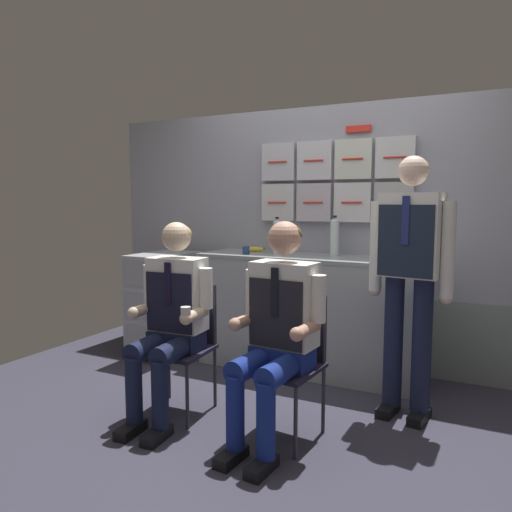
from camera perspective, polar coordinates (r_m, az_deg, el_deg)
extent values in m
cube|color=#353341|center=(3.20, -0.30, -19.33)|extent=(4.80, 4.80, 0.04)
cube|color=#9597A6|center=(4.17, 8.37, 2.26)|extent=(4.20, 0.06, 2.15)
cube|color=gray|center=(4.26, 8.05, -8.09)|extent=(4.12, 0.01, 0.62)
cube|color=silver|center=(4.26, 2.66, 6.26)|extent=(0.30, 0.06, 0.31)
cylinder|color=red|center=(4.23, 2.45, 6.26)|extent=(0.17, 0.01, 0.01)
cube|color=#BAB3C0|center=(4.14, 6.81, 6.22)|extent=(0.30, 0.06, 0.31)
cylinder|color=red|center=(4.10, 6.63, 6.22)|extent=(0.17, 0.01, 0.01)
cube|color=silver|center=(4.04, 11.20, 6.14)|extent=(0.30, 0.06, 0.31)
cylinder|color=red|center=(4.00, 11.05, 6.14)|extent=(0.17, 0.01, 0.01)
cube|color=#ABAAAF|center=(3.96, 15.77, 6.02)|extent=(0.30, 0.06, 0.31)
cylinder|color=red|center=(3.92, 15.67, 6.02)|extent=(0.17, 0.01, 0.01)
cube|color=silver|center=(4.27, 2.68, 10.85)|extent=(0.30, 0.06, 0.31)
cylinder|color=red|center=(4.24, 2.47, 10.89)|extent=(0.17, 0.01, 0.01)
cube|color=silver|center=(4.15, 6.88, 10.95)|extent=(0.30, 0.06, 0.31)
cylinder|color=red|center=(4.12, 6.69, 10.99)|extent=(0.17, 0.01, 0.01)
cube|color=silver|center=(4.05, 11.30, 10.99)|extent=(0.30, 0.06, 0.31)
cylinder|color=red|center=(4.02, 11.15, 11.04)|extent=(0.17, 0.01, 0.01)
cube|color=silver|center=(3.98, 15.92, 10.96)|extent=(0.30, 0.06, 0.31)
cylinder|color=red|center=(3.94, 15.82, 11.01)|extent=(0.17, 0.01, 0.01)
cube|color=red|center=(4.08, 11.82, 14.29)|extent=(0.20, 0.02, 0.05)
cube|color=#99A0A3|center=(4.02, 5.86, -6.83)|extent=(1.74, 0.52, 0.91)
cube|color=gray|center=(3.94, 5.93, -0.18)|extent=(1.78, 0.53, 0.03)
sphere|color=black|center=(4.50, -14.29, -11.06)|extent=(0.07, 0.07, 0.07)
sphere|color=black|center=(4.31, -11.12, -11.76)|extent=(0.07, 0.07, 0.07)
sphere|color=black|center=(4.91, -10.02, -9.49)|extent=(0.07, 0.07, 0.07)
sphere|color=black|center=(4.74, -6.97, -10.03)|extent=(0.07, 0.07, 0.07)
cube|color=#A9AEB5|center=(4.50, -10.65, -5.01)|extent=(0.40, 0.64, 0.84)
cube|color=#959AA1|center=(4.32, -13.22, -9.36)|extent=(0.35, 0.01, 0.22)
cube|color=#959AA1|center=(4.26, -13.31, -5.73)|extent=(0.35, 0.01, 0.22)
cube|color=#959AA1|center=(4.21, -13.41, -2.01)|extent=(0.35, 0.01, 0.22)
cylinder|color=#28282D|center=(4.21, -13.24, -0.35)|extent=(0.32, 0.02, 0.02)
cylinder|color=#2D2D33|center=(3.27, -13.63, -14.71)|extent=(0.02, 0.02, 0.40)
cylinder|color=#2D2D33|center=(3.08, -8.01, -15.92)|extent=(0.02, 0.02, 0.40)
cylinder|color=#2D2D33|center=(3.55, -10.10, -12.92)|extent=(0.02, 0.02, 0.40)
cylinder|color=#2D2D33|center=(3.38, -4.80, -13.86)|extent=(0.02, 0.02, 0.40)
cube|color=#201B30|center=(3.25, -9.20, -10.80)|extent=(0.43, 0.43, 0.02)
cube|color=#201B30|center=(3.35, -7.54, -6.50)|extent=(0.37, 0.05, 0.40)
cylinder|color=#2D2D33|center=(3.43, -10.24, -6.23)|extent=(0.02, 0.02, 0.40)
cylinder|color=#2D2D33|center=(3.25, -4.87, -6.84)|extent=(0.02, 0.02, 0.40)
cube|color=black|center=(3.15, -14.37, -19.00)|extent=(0.11, 0.23, 0.06)
cube|color=black|center=(3.05, -11.45, -19.79)|extent=(0.11, 0.23, 0.06)
cylinder|color=#141A37|center=(3.09, -14.03, -14.91)|extent=(0.10, 0.10, 0.40)
cylinder|color=#141A37|center=(2.99, -11.11, -15.57)|extent=(0.10, 0.10, 0.40)
cylinder|color=#141A37|center=(3.14, -12.29, -10.27)|extent=(0.16, 0.38, 0.13)
cylinder|color=#141A37|center=(3.05, -9.42, -10.75)|extent=(0.16, 0.38, 0.13)
cube|color=#141A37|center=(3.23, -9.23, -9.59)|extent=(0.35, 0.22, 0.12)
cube|color=white|center=(3.17, -9.13, -4.39)|extent=(0.36, 0.22, 0.47)
cube|color=black|center=(3.10, -10.11, -5.38)|extent=(0.32, 0.04, 0.37)
cube|color=black|center=(3.07, -10.23, -3.18)|extent=(0.04, 0.01, 0.26)
cylinder|color=white|center=(3.28, -12.21, -3.21)|extent=(0.08, 0.08, 0.25)
cylinder|color=beige|center=(3.21, -12.93, -6.10)|extent=(0.08, 0.24, 0.07)
sphere|color=beige|center=(3.13, -14.06, -6.46)|extent=(0.08, 0.08, 0.08)
cylinder|color=white|center=(3.06, -5.87, -3.76)|extent=(0.08, 0.08, 0.25)
cylinder|color=beige|center=(3.01, -7.13, -6.80)|extent=(0.08, 0.24, 0.07)
sphere|color=beige|center=(2.92, -8.17, -7.22)|extent=(0.08, 0.08, 0.08)
cylinder|color=silver|center=(2.91, -8.18, -6.46)|extent=(0.06, 0.06, 0.06)
sphere|color=beige|center=(3.13, -9.25, 2.23)|extent=(0.19, 0.19, 0.19)
ellipsoid|color=tan|center=(3.14, -9.12, 2.55)|extent=(0.19, 0.18, 0.13)
cylinder|color=#2D2D33|center=(2.91, -2.01, -17.28)|extent=(0.02, 0.02, 0.40)
cylinder|color=#2D2D33|center=(2.74, 4.63, -18.82)|extent=(0.02, 0.02, 0.40)
cylinder|color=#2D2D33|center=(3.19, 1.70, -15.07)|extent=(0.02, 0.02, 0.40)
cylinder|color=#2D2D33|center=(3.04, 7.84, -16.25)|extent=(0.02, 0.02, 0.40)
cube|color=#201B30|center=(2.89, 3.07, -12.92)|extent=(0.43, 0.43, 0.02)
cube|color=#201B30|center=(2.99, 4.85, -8.04)|extent=(0.37, 0.06, 0.40)
cylinder|color=#2D2D33|center=(3.06, 1.73, -7.67)|extent=(0.02, 0.02, 0.40)
cylinder|color=#2D2D33|center=(2.90, 7.97, -8.50)|extent=(0.02, 0.02, 0.40)
cube|color=black|center=(2.79, -2.91, -22.31)|extent=(0.11, 0.23, 0.06)
cube|color=black|center=(2.70, 0.68, -23.34)|extent=(0.11, 0.23, 0.06)
cylinder|color=navy|center=(2.72, -2.43, -17.75)|extent=(0.10, 0.10, 0.40)
cylinder|color=navy|center=(2.63, 1.16, -18.64)|extent=(0.10, 0.10, 0.40)
cylinder|color=navy|center=(2.77, -0.42, -12.41)|extent=(0.16, 0.39, 0.13)
cylinder|color=navy|center=(2.68, 3.08, -13.07)|extent=(0.16, 0.39, 0.13)
cube|color=navy|center=(2.86, 3.07, -11.58)|extent=(0.36, 0.23, 0.12)
cube|color=white|center=(2.80, 3.31, -5.60)|extent=(0.38, 0.23, 0.48)
cube|color=black|center=(2.72, 2.25, -6.79)|extent=(0.33, 0.04, 0.39)
cube|color=black|center=(2.69, 2.18, -4.22)|extent=(0.04, 0.01, 0.27)
cylinder|color=white|center=(2.90, -0.37, -4.14)|extent=(0.08, 0.08, 0.26)
cylinder|color=tan|center=(2.83, -1.20, -7.52)|extent=(0.09, 0.25, 0.07)
sphere|color=tan|center=(2.74, -2.44, -7.98)|extent=(0.08, 0.08, 0.08)
cylinder|color=white|center=(2.70, 7.27, -4.96)|extent=(0.08, 0.08, 0.26)
cylinder|color=tan|center=(2.65, 5.84, -8.52)|extent=(0.09, 0.25, 0.07)
sphere|color=tan|center=(2.55, 4.77, -9.07)|extent=(0.08, 0.08, 0.08)
sphere|color=tan|center=(2.75, 3.36, 2.10)|extent=(0.19, 0.19, 0.19)
ellipsoid|color=#51431F|center=(2.76, 3.50, 2.48)|extent=(0.20, 0.19, 0.13)
cube|color=black|center=(3.43, 15.12, -16.82)|extent=(0.12, 0.25, 0.06)
cube|color=black|center=(3.37, 18.46, -17.33)|extent=(0.12, 0.25, 0.06)
cylinder|color=#171D38|center=(3.30, 15.69, -9.43)|extent=(0.12, 0.12, 0.84)
cylinder|color=#171D38|center=(3.25, 18.73, -9.79)|extent=(0.12, 0.12, 0.84)
cube|color=white|center=(3.16, 17.60, 2.35)|extent=(0.39, 0.26, 0.52)
cube|color=#1A2436|center=(3.06, 16.97, 1.66)|extent=(0.33, 0.06, 0.43)
cube|color=navy|center=(3.05, 16.99, 3.98)|extent=(0.04, 0.01, 0.29)
cylinder|color=white|center=(3.24, 13.81, 1.12)|extent=(0.08, 0.08, 0.58)
sphere|color=beige|center=(3.28, 13.67, -3.89)|extent=(0.08, 0.08, 0.08)
cylinder|color=white|center=(3.11, 21.46, 0.65)|extent=(0.08, 0.08, 0.58)
sphere|color=beige|center=(3.15, 21.25, -4.56)|extent=(0.08, 0.08, 0.08)
sphere|color=beige|center=(3.16, 17.84, 9.42)|extent=(0.18, 0.18, 0.18)
ellipsoid|color=tan|center=(3.18, 17.92, 9.69)|extent=(0.20, 0.19, 0.13)
cylinder|color=silver|center=(4.04, 2.45, 2.10)|extent=(0.07, 0.07, 0.26)
cone|color=silver|center=(4.03, 2.46, 4.14)|extent=(0.07, 0.07, 0.02)
cylinder|color=black|center=(4.03, 2.46, 4.45)|extent=(0.03, 0.03, 0.02)
cylinder|color=silver|center=(3.97, 9.12, 2.06)|extent=(0.07, 0.07, 0.28)
cone|color=silver|center=(3.96, 9.16, 4.24)|extent=(0.07, 0.07, 0.02)
cylinder|color=black|center=(3.96, 9.16, 4.56)|extent=(0.03, 0.03, 0.02)
cylinder|color=white|center=(3.82, 14.81, 0.30)|extent=(0.06, 0.06, 0.08)
cylinder|color=#382114|center=(3.82, 14.83, 0.83)|extent=(0.05, 0.05, 0.01)
cylinder|color=navy|center=(4.02, -1.18, 0.67)|extent=(0.06, 0.06, 0.07)
cylinder|color=#382114|center=(4.02, -1.18, 1.06)|extent=(0.05, 0.05, 0.01)
ellipsoid|color=yellow|center=(4.24, -0.20, 0.79)|extent=(0.17, 0.10, 0.04)
cylinder|color=#4C3819|center=(4.23, 0.94, 0.84)|extent=(0.01, 0.01, 0.02)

